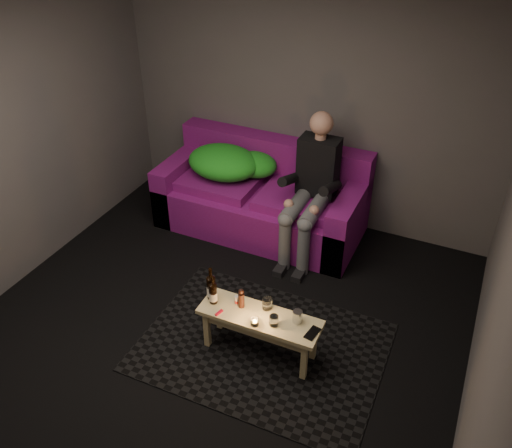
{
  "coord_description": "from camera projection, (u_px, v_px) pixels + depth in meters",
  "views": [
    {
      "loc": [
        1.71,
        -2.65,
        3.34
      ],
      "look_at": [
        -0.04,
        1.11,
        0.52
      ],
      "focal_mm": 38.0,
      "sensor_mm": 36.0,
      "label": 1
    }
  ],
  "objects": [
    {
      "name": "steel_cup",
      "position": [
        297.0,
        317.0,
        4.1
      ],
      "size": [
        0.09,
        0.09,
        0.1
      ],
      "primitive_type": "cylinder",
      "rotation": [
        0.0,
        0.0,
        -0.24
      ],
      "color": "silver",
      "rests_on": "coffee_table"
    },
    {
      "name": "sofa",
      "position": [
        263.0,
        199.0,
        5.74
      ],
      "size": [
        2.12,
        0.95,
        0.91
      ],
      "color": "#791060",
      "rests_on": "floor"
    },
    {
      "name": "tumbler_front",
      "position": [
        274.0,
        321.0,
        4.08
      ],
      "size": [
        0.08,
        0.08,
        0.09
      ],
      "primitive_type": "cylinder",
      "rotation": [
        0.0,
        0.0,
        -0.14
      ],
      "color": "white",
      "rests_on": "coffee_table"
    },
    {
      "name": "red_lighter",
      "position": [
        219.0,
        313.0,
        4.2
      ],
      "size": [
        0.04,
        0.08,
        0.01
      ],
      "primitive_type": "cube",
      "rotation": [
        0.0,
        0.0,
        -0.26
      ],
      "color": "#B90B22",
      "rests_on": "coffee_table"
    },
    {
      "name": "room",
      "position": [
        223.0,
        142.0,
        3.89
      ],
      "size": [
        4.5,
        4.5,
        4.5
      ],
      "color": "silver",
      "rests_on": "ground"
    },
    {
      "name": "beer_bottle_b",
      "position": [
        213.0,
        293.0,
        4.26
      ],
      "size": [
        0.07,
        0.07,
        0.26
      ],
      "color": "black",
      "rests_on": "coffee_table"
    },
    {
      "name": "tumbler_back",
      "position": [
        267.0,
        303.0,
        4.23
      ],
      "size": [
        0.1,
        0.1,
        0.09
      ],
      "primitive_type": "cylinder",
      "rotation": [
        0.0,
        0.0,
        -0.35
      ],
      "color": "white",
      "rests_on": "coffee_table"
    },
    {
      "name": "person",
      "position": [
        311.0,
        185.0,
        5.18
      ],
      "size": [
        0.38,
        0.88,
        1.41
      ],
      "color": "black",
      "rests_on": "sofa"
    },
    {
      "name": "beer_bottle_a",
      "position": [
        211.0,
        287.0,
        4.3
      ],
      "size": [
        0.07,
        0.07,
        0.3
      ],
      "color": "black",
      "rests_on": "coffee_table"
    },
    {
      "name": "coffee_table",
      "position": [
        260.0,
        322.0,
        4.23
      ],
      "size": [
        0.98,
        0.32,
        0.4
      ],
      "rotation": [
        0.0,
        0.0,
        0.01
      ],
      "color": "tan",
      "rests_on": "rug"
    },
    {
      "name": "floor",
      "position": [
        204.0,
        346.0,
        4.46
      ],
      "size": [
        4.5,
        4.5,
        0.0
      ],
      "primitive_type": "plane",
      "color": "black",
      "rests_on": "ground"
    },
    {
      "name": "smartphone",
      "position": [
        312.0,
        333.0,
        4.03
      ],
      "size": [
        0.1,
        0.16,
        0.01
      ],
      "primitive_type": "cube",
      "rotation": [
        0.0,
        0.0,
        -0.17
      ],
      "color": "black",
      "rests_on": "coffee_table"
    },
    {
      "name": "tealight",
      "position": [
        255.0,
        322.0,
        4.09
      ],
      "size": [
        0.06,
        0.06,
        0.05
      ],
      "color": "white",
      "rests_on": "coffee_table"
    },
    {
      "name": "salt_shaker",
      "position": [
        237.0,
        300.0,
        4.27
      ],
      "size": [
        0.05,
        0.05,
        0.08
      ],
      "primitive_type": "cylinder",
      "rotation": [
        0.0,
        0.0,
        0.36
      ],
      "color": "silver",
      "rests_on": "coffee_table"
    },
    {
      "name": "green_blanket",
      "position": [
        229.0,
        163.0,
        5.67
      ],
      "size": [
        0.93,
        0.64,
        0.32
      ],
      "color": "#1B9924",
      "rests_on": "sofa"
    },
    {
      "name": "rug",
      "position": [
        262.0,
        347.0,
        4.44
      ],
      "size": [
        1.96,
        1.44,
        0.01
      ],
      "primitive_type": "cube",
      "rotation": [
        0.0,
        0.0,
        0.01
      ],
      "color": "black",
      "rests_on": "floor"
    },
    {
      "name": "pepper_mill",
      "position": [
        241.0,
        300.0,
        4.23
      ],
      "size": [
        0.06,
        0.06,
        0.13
      ],
      "primitive_type": "cylinder",
      "rotation": [
        0.0,
        0.0,
        0.31
      ],
      "color": "black",
      "rests_on": "coffee_table"
    }
  ]
}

